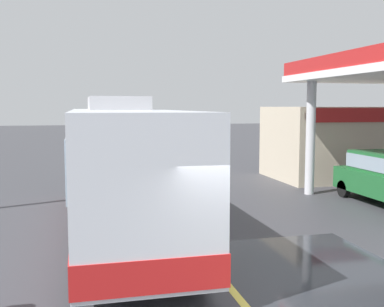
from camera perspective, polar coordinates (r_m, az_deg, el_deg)
name	(u,v)px	position (r m, az deg, el deg)	size (l,w,h in m)	color
ground	(128,164)	(27.62, -7.93, -1.32)	(120.00, 120.00, 0.00)	#38383D
lane_divider_stripe	(138,177)	(22.70, -6.67, -2.85)	(0.16, 50.00, 0.01)	#D8CC4C
wet_puddle_patch	(309,270)	(10.27, 14.31, -13.78)	(3.92, 4.83, 0.01)	#26282D
coach_bus_main	(121,170)	(12.53, -8.74, -2.02)	(2.60, 11.04, 3.69)	silver
gas_station_roadside	(371,125)	(21.61, 21.29, 3.34)	(9.10, 11.95, 5.10)	#B21E1E
minibus_opposing_lane	(160,135)	(31.56, -3.93, 2.29)	(2.04, 6.13, 2.44)	#BFB799
pedestrian_by_shop	(375,172)	(18.99, 21.67, -2.10)	(0.55, 0.22, 1.66)	#33333F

